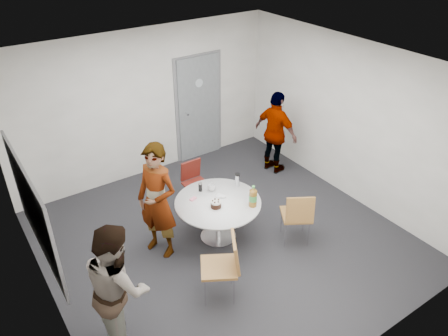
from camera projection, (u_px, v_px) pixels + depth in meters
floor at (224, 239)px, 6.70m from camera, size 5.00×5.00×0.00m
ceiling at (224, 68)px, 5.31m from camera, size 5.00×5.00×0.00m
wall_back at (145, 105)px, 7.78m from camera, size 5.00×0.00×5.00m
wall_left at (36, 228)px, 4.80m from camera, size 0.00×5.00×5.00m
wall_right at (349, 120)px, 7.21m from camera, size 0.00×5.00×5.00m
wall_front at (368, 271)px, 4.24m from camera, size 5.00×0.00×5.00m
door at (199, 108)px, 8.46m from camera, size 1.02×0.17×2.12m
whiteboard at (33, 211)px, 4.91m from camera, size 0.04×1.90×1.25m
table at (220, 206)px, 6.46m from camera, size 1.27×1.27×1.01m
chair_near_left at (226, 261)px, 5.46m from camera, size 0.64×0.62×0.94m
chair_near_right at (298, 214)px, 6.36m from camera, size 0.60×0.61×0.89m
chair_far at (194, 179)px, 7.28m from camera, size 0.38×0.41×0.80m
person_main at (157, 201)px, 6.05m from camera, size 0.65×0.76×1.76m
person_left at (118, 287)px, 4.75m from camera, size 0.68×0.85×1.66m
person_right at (276, 133)px, 8.05m from camera, size 0.56×0.99×1.59m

